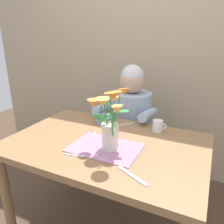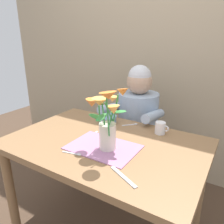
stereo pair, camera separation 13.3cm
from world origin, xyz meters
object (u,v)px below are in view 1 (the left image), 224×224
object	(u,v)px
ceramic_bowl	(104,119)
dinner_knife	(132,176)
flower_vase	(109,120)
seated_person	(131,130)
coffee_cup	(158,126)

from	to	relation	value
ceramic_bowl	dinner_knife	distance (m)	0.68
flower_vase	dinner_knife	bearing A→B (deg)	-41.71
seated_person	dinner_knife	size ratio (longest dim) A/B	5.97
flower_vase	ceramic_bowl	distance (m)	0.44
ceramic_bowl	coffee_cup	size ratio (longest dim) A/B	1.46
dinner_knife	coffee_cup	bearing A→B (deg)	117.99
seated_person	flower_vase	bearing A→B (deg)	-81.42
ceramic_bowl	dinner_knife	xyz separation A→B (m)	(0.42, -0.53, -0.03)
seated_person	dinner_knife	xyz separation A→B (m)	(0.34, -0.88, 0.18)
flower_vase	seated_person	bearing A→B (deg)	100.63
seated_person	flower_vase	xyz separation A→B (m)	(0.13, -0.69, 0.36)
flower_vase	dinner_knife	xyz separation A→B (m)	(0.21, -0.18, -0.18)
ceramic_bowl	dinner_knife	world-z (taller)	ceramic_bowl
seated_person	coffee_cup	xyz separation A→B (m)	(0.32, -0.33, 0.22)
dinner_knife	coffee_cup	world-z (taller)	coffee_cup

